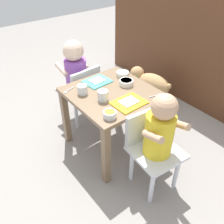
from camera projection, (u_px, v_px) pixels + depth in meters
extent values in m
plane|color=gray|center=(112.00, 144.00, 1.93)|extent=(7.00, 7.00, 0.00)
cube|color=#56331E|center=(210.00, 49.00, 2.17)|extent=(2.25, 0.36, 1.02)
cube|color=#7A6047|center=(112.00, 93.00, 1.65)|extent=(0.56, 0.55, 0.03)
cube|color=#7A6047|center=(66.00, 117.00, 1.83)|extent=(0.04, 0.04, 0.45)
cube|color=#7A6047|center=(106.00, 156.00, 1.51)|extent=(0.04, 0.04, 0.45)
cube|color=#7A6047|center=(116.00, 96.00, 2.07)|extent=(0.04, 0.04, 0.45)
cube|color=#7A6047|center=(160.00, 126.00, 1.75)|extent=(0.04, 0.04, 0.45)
cube|color=silver|center=(78.00, 90.00, 2.04)|extent=(0.30, 0.30, 0.02)
cube|color=silver|center=(86.00, 83.00, 1.90)|extent=(0.04, 0.27, 0.22)
cylinder|color=purple|center=(76.00, 75.00, 1.96)|extent=(0.17, 0.17, 0.26)
sphere|color=beige|center=(73.00, 51.00, 1.85)|extent=(0.16, 0.16, 0.16)
cylinder|color=silver|center=(81.00, 96.00, 2.24)|extent=(0.03, 0.03, 0.27)
cylinder|color=silver|center=(63.00, 104.00, 2.13)|extent=(0.03, 0.03, 0.27)
cylinder|color=silver|center=(95.00, 105.00, 2.12)|extent=(0.03, 0.03, 0.27)
cylinder|color=silver|center=(76.00, 114.00, 2.01)|extent=(0.03, 0.03, 0.27)
cylinder|color=beige|center=(82.00, 62.00, 2.00)|extent=(0.15, 0.05, 0.09)
cylinder|color=beige|center=(62.00, 69.00, 1.90)|extent=(0.15, 0.05, 0.09)
cube|color=silver|center=(156.00, 152.00, 1.46)|extent=(0.30, 0.30, 0.02)
cube|color=silver|center=(144.00, 125.00, 1.48)|extent=(0.05, 0.27, 0.22)
cylinder|color=yellow|center=(159.00, 135.00, 1.38)|extent=(0.17, 0.17, 0.27)
sphere|color=tan|center=(164.00, 107.00, 1.26)|extent=(0.14, 0.14, 0.14)
cylinder|color=silver|center=(152.00, 187.00, 1.44)|extent=(0.03, 0.03, 0.27)
cylinder|color=silver|center=(176.00, 172.00, 1.53)|extent=(0.03, 0.03, 0.27)
cylinder|color=silver|center=(132.00, 165.00, 1.58)|extent=(0.03, 0.03, 0.27)
cylinder|color=silver|center=(155.00, 153.00, 1.66)|extent=(0.03, 0.03, 0.27)
cylinder|color=tan|center=(153.00, 137.00, 1.27)|extent=(0.15, 0.05, 0.09)
cylinder|color=tan|center=(179.00, 124.00, 1.35)|extent=(0.15, 0.05, 0.09)
ellipsoid|color=tan|center=(153.00, 84.00, 2.31)|extent=(0.36, 0.24, 0.18)
sphere|color=tan|center=(137.00, 73.00, 2.38)|extent=(0.14, 0.14, 0.14)
sphere|color=black|center=(133.00, 72.00, 2.41)|extent=(0.06, 0.06, 0.06)
torus|color=green|center=(140.00, 76.00, 2.37)|extent=(0.05, 0.12, 0.11)
sphere|color=tan|center=(169.00, 86.00, 2.20)|extent=(0.05, 0.05, 0.05)
cylinder|color=tan|center=(147.00, 90.00, 2.47)|extent=(0.04, 0.04, 0.11)
cylinder|color=tan|center=(141.00, 95.00, 2.40)|extent=(0.04, 0.04, 0.11)
cylinder|color=tan|center=(163.00, 97.00, 2.37)|extent=(0.04, 0.04, 0.11)
cylinder|color=tan|center=(157.00, 102.00, 2.31)|extent=(0.04, 0.04, 0.11)
cube|color=#4CC6BC|center=(97.00, 82.00, 1.75)|extent=(0.16, 0.19, 0.01)
cube|color=white|center=(97.00, 81.00, 1.74)|extent=(0.09, 0.10, 0.01)
cube|color=gold|center=(128.00, 103.00, 1.53)|extent=(0.16, 0.20, 0.01)
cube|color=white|center=(128.00, 102.00, 1.53)|extent=(0.09, 0.11, 0.01)
cylinder|color=white|center=(103.00, 95.00, 1.54)|extent=(0.07, 0.07, 0.07)
cylinder|color=silver|center=(103.00, 98.00, 1.55)|extent=(0.06, 0.06, 0.03)
cylinder|color=white|center=(82.00, 89.00, 1.61)|extent=(0.07, 0.07, 0.06)
cylinder|color=silver|center=(83.00, 92.00, 1.62)|extent=(0.06, 0.06, 0.03)
cylinder|color=white|center=(110.00, 114.00, 1.41)|extent=(0.08, 0.08, 0.04)
cylinder|color=gold|center=(110.00, 112.00, 1.40)|extent=(0.06, 0.06, 0.01)
cylinder|color=white|center=(126.00, 82.00, 1.71)|extent=(0.10, 0.10, 0.04)
cylinder|color=#D84C33|center=(126.00, 80.00, 1.70)|extent=(0.08, 0.08, 0.01)
cylinder|color=silver|center=(123.00, 74.00, 1.81)|extent=(0.09, 0.09, 0.03)
cylinder|color=#B26633|center=(123.00, 72.00, 1.81)|extent=(0.08, 0.08, 0.01)
cylinder|color=silver|center=(154.00, 96.00, 1.60)|extent=(0.02, 0.07, 0.01)
ellipsoid|color=silver|center=(160.00, 94.00, 1.61)|extent=(0.03, 0.03, 0.01)
cylinder|color=silver|center=(70.00, 89.00, 1.67)|extent=(0.03, 0.07, 0.01)
ellipsoid|color=silver|center=(65.00, 92.00, 1.64)|extent=(0.03, 0.03, 0.01)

